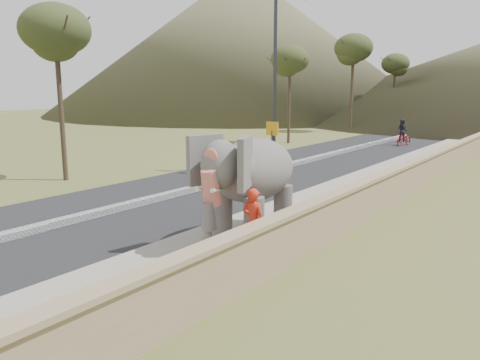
{
  "coord_description": "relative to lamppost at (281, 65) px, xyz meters",
  "views": [
    {
      "loc": [
        6.6,
        -6.38,
        3.8
      ],
      "look_at": [
        0.2,
        2.36,
        1.7
      ],
      "focal_mm": 35.0,
      "sensor_mm": 36.0,
      "label": 1
    }
  ],
  "objects": [
    {
      "name": "hill_left",
      "position": [
        -33.31,
        42.85,
        6.13
      ],
      "size": [
        60.0,
        60.0,
        22.0
      ],
      "primitive_type": "cone",
      "color": "brown",
      "rests_on": "ground"
    },
    {
      "name": "road",
      "position": [
        -0.31,
        -2.15,
        -4.86
      ],
      "size": [
        7.0,
        120.0,
        0.03
      ],
      "primitive_type": "cube",
      "color": "black",
      "rests_on": "ground"
    },
    {
      "name": "walkway",
      "position": [
        4.69,
        -2.15,
        -4.8
      ],
      "size": [
        3.0,
        120.0,
        0.15
      ],
      "primitive_type": "cube",
      "color": "#9E9687",
      "rests_on": "ground"
    },
    {
      "name": "ground",
      "position": [
        4.69,
        -12.15,
        -4.87
      ],
      "size": [
        160.0,
        160.0,
        0.0
      ],
      "primitive_type": "plane",
      "color": "olive",
      "rests_on": "ground"
    },
    {
      "name": "elephant_and_man",
      "position": [
        4.71,
        -8.94,
        -3.44
      ],
      "size": [
        2.29,
        3.72,
        2.58
      ],
      "color": "slate",
      "rests_on": "ground"
    },
    {
      "name": "median",
      "position": [
        -0.31,
        -2.15,
        -4.76
      ],
      "size": [
        0.35,
        120.0,
        0.22
      ],
      "primitive_type": "cube",
      "color": "black",
      "rests_on": "ground"
    },
    {
      "name": "parapet",
      "position": [
        6.34,
        -2.15,
        -4.32
      ],
      "size": [
        0.3,
        120.0,
        1.1
      ],
      "primitive_type": "cube",
      "color": "tan",
      "rests_on": "ground"
    },
    {
      "name": "motorcyclist",
      "position": [
        1.44,
        13.86,
        -4.19
      ],
      "size": [
        1.05,
        1.88,
        1.79
      ],
      "color": "maroon",
      "rests_on": "ground"
    },
    {
      "name": "signboard",
      "position": [
        0.19,
        -0.95,
        -3.23
      ],
      "size": [
        0.6,
        0.08,
        2.4
      ],
      "color": "#2D2D33",
      "rests_on": "ground"
    },
    {
      "name": "lamppost",
      "position": [
        0.0,
        0.0,
        0.0
      ],
      "size": [
        1.76,
        0.36,
        8.0
      ],
      "color": "#323338",
      "rests_on": "ground"
    }
  ]
}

